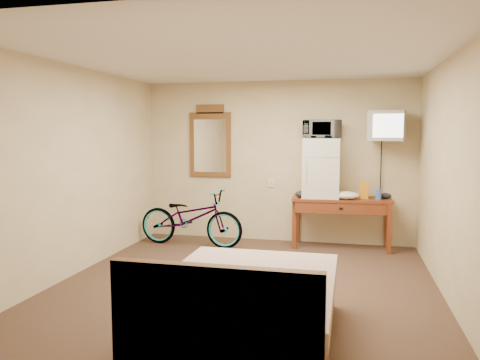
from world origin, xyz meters
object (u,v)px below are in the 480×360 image
(desk, at_px, (341,206))
(wall_mirror, at_px, (210,142))
(microwave, at_px, (322,129))
(blue_cup, at_px, (378,195))
(crt_television, at_px, (387,126))
(mini_fridge, at_px, (321,168))
(bed, at_px, (245,308))
(bicycle, at_px, (191,218))

(desk, bearing_deg, wall_mirror, 172.51)
(desk, height_order, microwave, microwave)
(blue_cup, relative_size, wall_mirror, 0.13)
(desk, distance_m, crt_television, 1.31)
(blue_cup, bearing_deg, microwave, 174.59)
(mini_fridge, xyz_separation_m, bed, (-0.39, -3.42, -0.89))
(wall_mirror, bearing_deg, crt_television, -5.33)
(microwave, distance_m, bed, 3.74)
(microwave, xyz_separation_m, wall_mirror, (-1.78, 0.24, -0.20))
(mini_fridge, height_order, crt_television, crt_television)
(crt_television, xyz_separation_m, bed, (-1.30, -3.40, -1.50))
(blue_cup, height_order, wall_mirror, wall_mirror)
(wall_mirror, bearing_deg, bed, -69.18)
(blue_cup, relative_size, bicycle, 0.09)
(blue_cup, bearing_deg, bicycle, -173.31)
(mini_fridge, height_order, wall_mirror, wall_mirror)
(bed, bearing_deg, microwave, 83.43)
(blue_cup, xyz_separation_m, crt_television, (0.09, 0.06, 0.98))
(desk, distance_m, microwave, 1.16)
(bicycle, relative_size, bed, 0.85)
(mini_fridge, xyz_separation_m, microwave, (0.00, 0.00, 0.57))
(bicycle, bearing_deg, microwave, -73.55)
(mini_fridge, distance_m, blue_cup, 0.90)
(desk, height_order, wall_mirror, wall_mirror)
(bed, bearing_deg, crt_television, 69.05)
(crt_television, relative_size, wall_mirror, 0.54)
(microwave, bearing_deg, bicycle, -151.34)
(blue_cup, bearing_deg, crt_television, 34.62)
(microwave, distance_m, crt_television, 0.91)
(mini_fridge, height_order, blue_cup, mini_fridge)
(microwave, bearing_deg, mini_fridge, -106.86)
(wall_mirror, height_order, bicycle, wall_mirror)
(microwave, relative_size, crt_television, 0.79)
(blue_cup, distance_m, bicycle, 2.77)
(desk, height_order, crt_television, crt_television)
(desk, relative_size, blue_cup, 9.90)
(wall_mirror, xyz_separation_m, bicycle, (-0.12, -0.63, -1.13))
(desk, distance_m, mini_fridge, 0.63)
(desk, bearing_deg, crt_television, 2.18)
(mini_fridge, bearing_deg, bed, -96.57)
(mini_fridge, height_order, bed, mini_fridge)
(mini_fridge, relative_size, microwave, 1.79)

